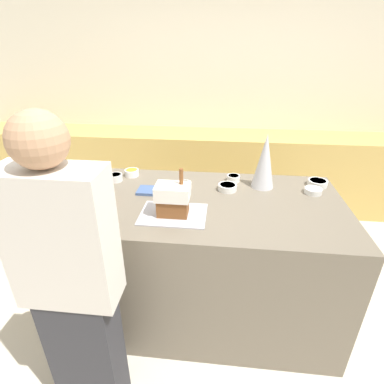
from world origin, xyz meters
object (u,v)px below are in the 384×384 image
person (73,286)px  baking_tray (173,214)px  decorative_tree (265,161)px  candy_bowl_far_right (132,172)px  candy_bowl_front_corner (233,178)px  candy_bowl_beside_tree (115,177)px  cookbook (153,191)px  candy_bowl_near_tray_left (228,187)px  mug (100,195)px  candy_bowl_center_rear (318,183)px  candy_bowl_near_tray_right (185,185)px  candy_bowl_far_left (313,191)px  gingerbread_house (173,199)px

person → baking_tray: bearing=56.0°
decorative_tree → candy_bowl_far_right: bearing=175.0°
baking_tray → candy_bowl_front_corner: (0.37, 0.54, 0.02)m
candy_bowl_beside_tree → cookbook: candy_bowl_beside_tree is taller
candy_bowl_near_tray_left → mug: 0.88m
candy_bowl_far_right → candy_bowl_near_tray_left: (0.75, -0.18, -0.00)m
candy_bowl_beside_tree → cookbook: size_ratio=0.49×
candy_bowl_center_rear → candy_bowl_near_tray_right: bearing=-171.0°
candy_bowl_near_tray_right → baking_tray: bearing=-93.2°
candy_bowl_far_right → cookbook: bearing=-49.0°
candy_bowl_center_rear → person: person is taller
candy_bowl_beside_tree → candy_bowl_center_rear: 1.51m
baking_tray → candy_bowl_center_rear: candy_bowl_center_rear is taller
candy_bowl_center_rear → mug: 1.55m
candy_bowl_near_tray_right → candy_bowl_center_rear: candy_bowl_near_tray_right is taller
candy_bowl_far_right → candy_bowl_near_tray_left: bearing=-13.3°
decorative_tree → cookbook: decorative_tree is taller
candy_bowl_far_left → candy_bowl_near_tray_right: (-0.90, -0.02, 0.01)m
decorative_tree → candy_bowl_near_tray_left: bearing=-160.5°
gingerbread_house → candy_bowl_far_left: (0.92, 0.40, -0.09)m
baking_tray → cookbook: 0.35m
baking_tray → candy_bowl_beside_tree: (-0.52, 0.45, 0.03)m
candy_bowl_near_tray_left → cookbook: bearing=-170.5°
candy_bowl_near_tray_right → person: size_ratio=0.06×
baking_tray → cookbook: cookbook is taller
candy_bowl_beside_tree → candy_bowl_front_corner: size_ratio=1.09×
candy_bowl_far_left → mug: bearing=-169.3°
candy_bowl_near_tray_left → candy_bowl_beside_tree: bearing=175.3°
candy_bowl_center_rear → decorative_tree: bearing=-172.0°
candy_bowl_near_tray_left → candy_bowl_front_corner: size_ratio=1.36×
candy_bowl_far_left → candy_bowl_near_tray_left: size_ratio=0.88×
candy_bowl_far_right → candy_bowl_front_corner: candy_bowl_far_right is taller
gingerbread_house → decorative_tree: decorative_tree is taller
candy_bowl_far_right → candy_bowl_center_rear: bearing=-1.3°
gingerbread_house → candy_bowl_near_tray_right: bearing=86.9°
candy_bowl_beside_tree → candy_bowl_center_rear: bearing=2.9°
baking_tray → person: bearing=-124.0°
candy_bowl_beside_tree → candy_bowl_front_corner: (0.89, 0.09, -0.00)m
person → candy_bowl_near_tray_right: bearing=66.8°
cookbook → person: (-0.19, -0.86, -0.09)m
candy_bowl_near_tray_right → mug: bearing=-154.7°
mug → candy_bowl_center_rear: bearing=15.1°
candy_bowl_beside_tree → mug: (0.01, -0.33, 0.02)m
mug → candy_bowl_near_tray_left: bearing=17.0°
baking_tray → candy_bowl_beside_tree: 0.69m
person → mug: bearing=100.4°
baking_tray → candy_bowl_far_left: candy_bowl_far_left is taller
candy_bowl_far_right → candy_bowl_beside_tree: bearing=-131.6°
candy_bowl_beside_tree → candy_bowl_front_corner: bearing=5.9°
gingerbread_house → candy_bowl_near_tray_left: size_ratio=2.18×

